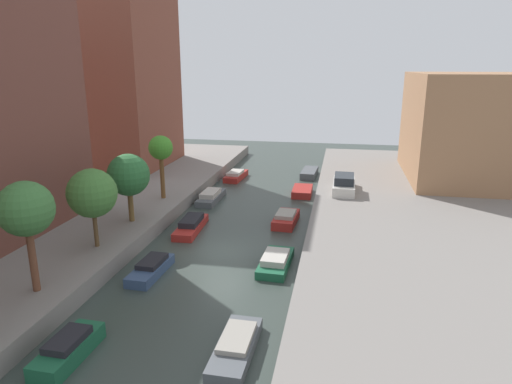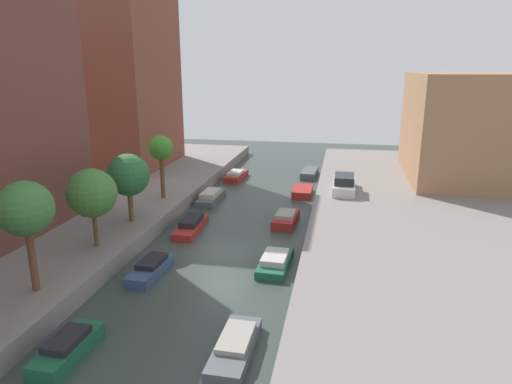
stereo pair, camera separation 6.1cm
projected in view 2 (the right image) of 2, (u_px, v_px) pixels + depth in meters
The scene contains 20 objects.
ground_plane at pixel (223, 252), 28.09m from camera, with size 84.00×84.00×0.00m, color #333D38.
quay_left at pixel (7, 228), 30.68m from camera, with size 20.00×64.00×1.00m, color gray.
quay_right at pixel (484, 264), 25.23m from camera, with size 20.00×64.00×1.00m, color gray.
apartment_tower_far at pixel (114, 70), 45.66m from camera, with size 10.00×11.63×19.19m, color brown.
low_block_right at pixel (468, 127), 41.14m from camera, with size 10.00×14.02×9.46m, color #9E704C.
street_tree_1 at pixel (25, 210), 20.19m from camera, with size 2.50×2.50×5.24m.
street_tree_2 at pixel (92, 193), 25.54m from camera, with size 2.79×2.79×4.59m.
street_tree_3 at pixel (128, 175), 29.83m from camera, with size 2.78×2.78×4.58m.
street_tree_4 at pixel (161, 149), 34.92m from camera, with size 1.87×1.87×4.95m.
parked_car at pixel (344, 184), 37.63m from camera, with size 1.80×4.70×1.45m.
moored_boat_left_1 at pixel (67, 349), 17.78m from camera, with size 1.35×3.45×0.99m.
moored_boat_left_2 at pixel (151, 268), 25.01m from camera, with size 1.43×3.74×0.82m.
moored_boat_left_3 at pixel (191, 225), 31.66m from camera, with size 1.58×4.66×0.90m.
moored_boat_left_4 at pixel (211, 197), 38.52m from camera, with size 1.46×4.61×0.91m.
moored_boat_left_5 at pixel (236, 175), 45.93m from camera, with size 1.70×4.28×0.85m.
moored_boat_right_1 at pixel (235, 346), 18.16m from camera, with size 1.47×4.12×0.70m.
moored_boat_right_2 at pixel (275, 261), 25.92m from camera, with size 1.72×3.98×0.83m.
moored_boat_right_3 at pixel (286, 219), 32.98m from camera, with size 1.68×3.67×0.91m.
moored_boat_right_4 at pixel (302, 191), 40.37m from camera, with size 1.70×3.33×0.62m.
moored_boat_right_5 at pixel (310, 173), 47.07m from camera, with size 1.65×4.11×0.69m.
Camera 2 is at (6.95, -25.19, 11.15)m, focal length 31.93 mm.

